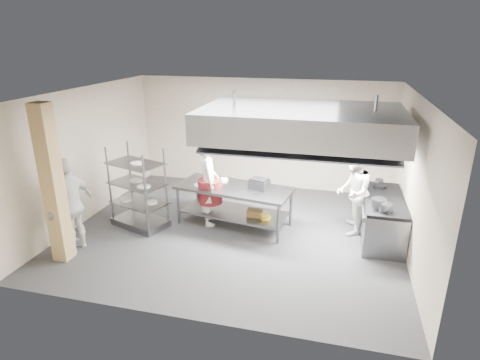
% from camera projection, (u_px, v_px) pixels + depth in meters
% --- Properties ---
extents(floor, '(7.00, 7.00, 0.00)m').
position_uv_depth(floor, '(235.00, 231.00, 8.83)').
color(floor, '#2A2A2C').
rests_on(floor, ground).
extents(ceiling, '(7.00, 7.00, 0.00)m').
position_uv_depth(ceiling, '(234.00, 93.00, 7.82)').
color(ceiling, silver).
rests_on(ceiling, wall_back).
extents(wall_back, '(7.00, 0.00, 7.00)m').
position_uv_depth(wall_back, '(262.00, 134.00, 11.06)').
color(wall_back, '#B3A38E').
rests_on(wall_back, ground).
extents(wall_left, '(0.00, 6.00, 6.00)m').
position_uv_depth(wall_left, '(86.00, 155.00, 9.13)').
color(wall_left, '#B3A38E').
rests_on(wall_left, ground).
extents(wall_right, '(0.00, 6.00, 6.00)m').
position_uv_depth(wall_right, '(414.00, 180.00, 7.52)').
color(wall_right, '#B3A38E').
rests_on(wall_right, ground).
extents(column, '(0.30, 0.30, 3.00)m').
position_uv_depth(column, '(53.00, 185.00, 7.26)').
color(column, tan).
rests_on(column, floor).
extents(exhaust_hood, '(4.00, 2.50, 0.60)m').
position_uv_depth(exhaust_hood, '(301.00, 123.00, 8.09)').
color(exhaust_hood, gray).
rests_on(exhaust_hood, ceiling).
extents(hood_strip_a, '(1.60, 0.12, 0.04)m').
position_uv_depth(hood_strip_a, '(257.00, 136.00, 8.40)').
color(hood_strip_a, white).
rests_on(hood_strip_a, exhaust_hood).
extents(hood_strip_b, '(1.60, 0.12, 0.04)m').
position_uv_depth(hood_strip_b, '(346.00, 141.00, 7.99)').
color(hood_strip_b, white).
rests_on(hood_strip_b, exhaust_hood).
extents(wall_shelf, '(1.50, 0.28, 0.04)m').
position_uv_depth(wall_shelf, '(328.00, 139.00, 10.50)').
color(wall_shelf, gray).
rests_on(wall_shelf, wall_back).
extents(island, '(2.67, 1.45, 0.91)m').
position_uv_depth(island, '(234.00, 206.00, 9.00)').
color(island, gray).
rests_on(island, floor).
extents(island_worktop, '(2.67, 1.45, 0.06)m').
position_uv_depth(island_worktop, '(234.00, 188.00, 8.86)').
color(island_worktop, gray).
rests_on(island_worktop, island).
extents(island_undershelf, '(2.45, 1.31, 0.04)m').
position_uv_depth(island_undershelf, '(234.00, 212.00, 9.05)').
color(island_undershelf, slate).
rests_on(island_undershelf, island).
extents(pass_rack, '(1.37, 1.06, 1.81)m').
position_uv_depth(pass_rack, '(138.00, 188.00, 8.81)').
color(pass_rack, slate).
rests_on(pass_rack, floor).
extents(cooking_range, '(0.80, 2.00, 0.84)m').
position_uv_depth(cooking_range, '(382.00, 219.00, 8.44)').
color(cooking_range, gray).
rests_on(cooking_range, floor).
extents(range_top, '(0.78, 1.96, 0.06)m').
position_uv_depth(range_top, '(384.00, 199.00, 8.29)').
color(range_top, black).
rests_on(range_top, cooking_range).
extents(chef_head, '(0.70, 0.83, 1.94)m').
position_uv_depth(chef_head, '(208.00, 183.00, 8.91)').
color(chef_head, silver).
rests_on(chef_head, floor).
extents(chef_line, '(0.77, 0.95, 1.86)m').
position_uv_depth(chef_line, '(353.00, 192.00, 8.49)').
color(chef_line, silver).
rests_on(chef_line, floor).
extents(chef_plating, '(0.56, 1.15, 1.91)m').
position_uv_depth(chef_plating, '(71.00, 205.00, 7.78)').
color(chef_plating, silver).
rests_on(chef_plating, floor).
extents(griddle, '(0.47, 0.42, 0.20)m').
position_uv_depth(griddle, '(259.00, 184.00, 8.74)').
color(griddle, slate).
rests_on(griddle, island_worktop).
extents(wicker_basket, '(0.33, 0.23, 0.14)m').
position_uv_depth(wicker_basket, '(255.00, 213.00, 8.79)').
color(wicker_basket, brown).
rests_on(wicker_basket, island_undershelf).
extents(stockpot, '(0.28, 0.28, 0.19)m').
position_uv_depth(stockpot, '(379.00, 203.00, 7.75)').
color(stockpot, gray).
rests_on(stockpot, range_top).
extents(plate_stack, '(0.28, 0.28, 0.05)m').
position_uv_depth(plate_stack, '(139.00, 201.00, 8.92)').
color(plate_stack, white).
rests_on(plate_stack, pass_rack).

